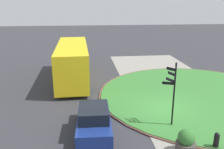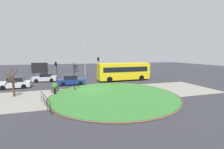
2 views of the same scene
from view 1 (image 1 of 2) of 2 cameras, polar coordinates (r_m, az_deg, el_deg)
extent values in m
plane|color=#333338|center=(16.28, 12.25, -7.89)|extent=(120.00, 120.00, 0.00)
cube|color=gray|center=(17.03, 18.95, -7.28)|extent=(32.00, 7.85, 0.02)
cylinder|color=#387A33|center=(19.19, 19.43, -4.49)|extent=(14.39, 14.39, 0.10)
torus|color=brown|center=(19.18, 19.43, -4.47)|extent=(14.70, 14.70, 0.11)
cylinder|color=black|center=(13.53, 14.35, -4.99)|extent=(0.09, 0.09, 3.58)
sphere|color=black|center=(12.98, 14.93, 2.59)|extent=(0.10, 0.10, 0.10)
cube|color=black|center=(13.24, 13.70, 1.27)|extent=(0.47, 0.33, 0.15)
cube|color=black|center=(13.37, 13.83, 0.18)|extent=(0.51, 0.22, 0.15)
cube|color=black|center=(13.50, 13.54, -1.25)|extent=(0.61, 0.28, 0.15)
cube|color=black|center=(13.28, 13.05, -2.01)|extent=(0.25, 0.59, 0.15)
cylinder|color=black|center=(12.83, 23.33, -14.41)|extent=(0.25, 0.25, 0.66)
sphere|color=black|center=(12.65, 23.53, -12.94)|extent=(0.24, 0.24, 0.24)
cube|color=yellow|center=(21.38, -9.26, 3.10)|extent=(9.56, 2.72, 2.90)
cube|color=black|center=(21.37, -12.70, 4.02)|extent=(8.36, 0.22, 0.88)
cube|color=black|center=(21.29, -5.91, 4.30)|extent=(8.36, 0.22, 0.88)
cube|color=black|center=(26.01, -9.08, 5.85)|extent=(0.07, 2.05, 1.10)
cube|color=black|center=(25.83, -9.19, 8.21)|extent=(0.05, 1.38, 0.28)
cylinder|color=black|center=(24.68, -11.66, 1.87)|extent=(1.01, 0.32, 1.00)
cylinder|color=black|center=(24.63, -6.32, 2.08)|extent=(1.01, 0.32, 1.00)
cylinder|color=black|center=(18.88, -12.75, -2.81)|extent=(1.01, 0.32, 1.00)
cylinder|color=black|center=(18.80, -5.75, -2.55)|extent=(1.01, 0.32, 1.00)
cube|color=navy|center=(13.05, -4.30, -11.31)|extent=(4.14, 1.84, 0.75)
cube|color=black|center=(12.60, -4.36, -8.92)|extent=(2.05, 1.57, 0.61)
cube|color=#EAEACC|center=(14.89, -6.37, -7.51)|extent=(0.03, 0.20, 0.12)
cube|color=#EAEACC|center=(14.89, -2.38, -7.42)|extent=(0.03, 0.20, 0.12)
cylinder|color=black|center=(14.31, -7.49, -9.80)|extent=(0.65, 0.24, 0.64)
cylinder|color=black|center=(14.30, -1.16, -9.65)|extent=(0.65, 0.24, 0.64)
cylinder|color=black|center=(12.09, -8.04, -15.15)|extent=(0.65, 0.24, 0.64)
cylinder|color=black|center=(12.09, -0.39, -14.98)|extent=(0.65, 0.24, 0.64)
cylinder|color=#47423D|center=(12.13, 16.91, -16.05)|extent=(0.92, 0.92, 0.50)
sphere|color=#33702D|center=(11.87, 17.12, -13.99)|extent=(0.78, 0.78, 0.78)
camera|label=2|loc=(26.89, 59.66, 4.36)|focal=24.17mm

